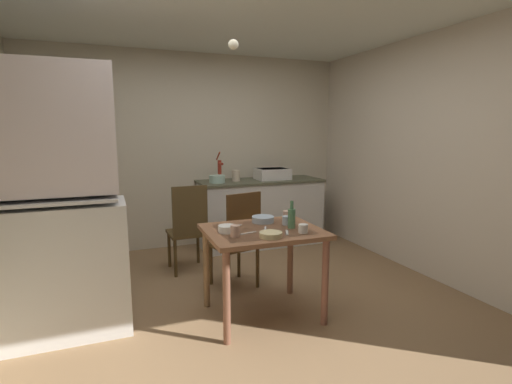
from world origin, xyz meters
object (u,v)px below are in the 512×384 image
(hutch_cabinet, at_px, (49,214))
(chair_by_counter, at_px, (188,228))
(sink_basin, at_px, (272,174))
(mixing_bowl_counter, at_px, (217,179))
(serving_bowl_wide, at_px, (227,229))
(dining_table, at_px, (263,242))
(hand_pump, at_px, (220,169))
(chair_far_side, at_px, (238,239))
(glass_bottle, at_px, (292,218))
(mug_dark, at_px, (303,229))

(hutch_cabinet, height_order, chair_by_counter, hutch_cabinet)
(sink_basin, distance_m, mixing_bowl_counter, 0.80)
(serving_bowl_wide, bearing_deg, hutch_cabinet, 168.09)
(sink_basin, distance_m, dining_table, 2.18)
(mixing_bowl_counter, bearing_deg, chair_by_counter, -128.53)
(dining_table, bearing_deg, serving_bowl_wide, 176.51)
(hutch_cabinet, bearing_deg, hand_pump, 43.28)
(chair_far_side, height_order, serving_bowl_wide, chair_far_side)
(chair_far_side, bearing_deg, glass_bottle, -69.14)
(serving_bowl_wide, relative_size, mug_dark, 1.90)
(hutch_cabinet, bearing_deg, mug_dark, -15.48)
(hutch_cabinet, height_order, chair_far_side, hutch_cabinet)
(hutch_cabinet, bearing_deg, sink_basin, 33.08)
(serving_bowl_wide, bearing_deg, chair_by_counter, 93.52)
(serving_bowl_wide, bearing_deg, glass_bottle, -7.20)
(chair_by_counter, bearing_deg, sink_basin, 28.09)
(serving_bowl_wide, relative_size, glass_bottle, 0.62)
(dining_table, height_order, serving_bowl_wide, serving_bowl_wide)
(dining_table, distance_m, chair_by_counter, 1.30)
(sink_basin, bearing_deg, chair_by_counter, -151.91)
(sink_basin, bearing_deg, mug_dark, -107.41)
(hutch_cabinet, bearing_deg, serving_bowl_wide, -11.91)
(dining_table, bearing_deg, glass_bottle, -11.85)
(hand_pump, height_order, chair_by_counter, hand_pump)
(glass_bottle, bearing_deg, chair_far_side, 110.86)
(mug_dark, relative_size, glass_bottle, 0.33)
(mixing_bowl_counter, bearing_deg, serving_bowl_wide, -103.33)
(hutch_cabinet, xyz_separation_m, dining_table, (1.60, -0.29, -0.31))
(sink_basin, xyz_separation_m, mug_dark, (-0.68, -2.16, -0.18))
(hand_pump, relative_size, chair_far_side, 0.40)
(chair_far_side, xyz_separation_m, serving_bowl_wide, (-0.29, -0.59, 0.28))
(glass_bottle, bearing_deg, dining_table, 168.15)
(hutch_cabinet, xyz_separation_m, chair_by_counter, (1.22, 0.95, -0.45))
(dining_table, xyz_separation_m, chair_by_counter, (-0.38, 1.24, -0.14))
(hutch_cabinet, height_order, mixing_bowl_counter, hutch_cabinet)
(serving_bowl_wide, bearing_deg, sink_basin, 57.20)
(hutch_cabinet, distance_m, glass_bottle, 1.87)
(dining_table, bearing_deg, hutch_cabinet, 169.67)
(hand_pump, relative_size, serving_bowl_wide, 2.70)
(mixing_bowl_counter, distance_m, dining_table, 1.92)
(hand_pump, bearing_deg, mug_dark, -88.59)
(sink_basin, height_order, hand_pump, hand_pump)
(sink_basin, relative_size, glass_bottle, 1.90)
(chair_by_counter, xyz_separation_m, glass_bottle, (0.62, -1.29, 0.34))
(hutch_cabinet, relative_size, chair_by_counter, 2.08)
(dining_table, relative_size, chair_by_counter, 0.97)
(mixing_bowl_counter, bearing_deg, hutch_cabinet, -137.36)
(hand_pump, height_order, dining_table, hand_pump)
(glass_bottle, bearing_deg, sink_basin, 70.73)
(hutch_cabinet, height_order, hand_pump, hutch_cabinet)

